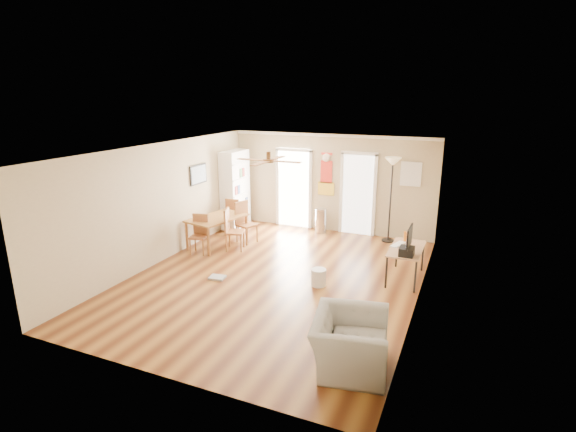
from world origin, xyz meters
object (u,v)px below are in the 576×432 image
at_px(torchiere_lamp, 390,200).
at_px(printer, 407,251).
at_px(wastebasket_a, 319,277).
at_px(bookshelf, 235,189).
at_px(dining_chair_far, 235,215).
at_px(dining_chair_near, 199,235).
at_px(computer_desk, 405,263).
at_px(trash_can, 321,221).
at_px(armchair, 350,342).
at_px(dining_table, 218,231).
at_px(dining_chair_right_a, 247,223).
at_px(dining_chair_right_b, 235,230).

bearing_deg(torchiere_lamp, printer, -72.96).
bearing_deg(printer, wastebasket_a, -160.22).
bearing_deg(wastebasket_a, bookshelf, 140.79).
bearing_deg(dining_chair_far, wastebasket_a, 137.69).
relative_size(dining_chair_near, computer_desk, 0.73).
distance_m(dining_chair_far, torchiere_lamp, 4.08).
xyz_separation_m(trash_can, printer, (2.60, -2.63, 0.41)).
relative_size(dining_chair_near, trash_can, 1.37).
relative_size(dining_chair_far, trash_can, 1.40).
bearing_deg(armchair, computer_desk, -14.42).
distance_m(trash_can, computer_desk, 3.37).
relative_size(dining_chair_near, dining_chair_far, 0.98).
xyz_separation_m(dining_chair_far, trash_can, (2.16, 0.78, -0.13)).
height_order(dining_chair_far, armchair, dining_chair_far).
bearing_deg(dining_chair_near, printer, -13.52).
bearing_deg(wastebasket_a, dining_chair_far, 143.18).
height_order(torchiere_lamp, computer_desk, torchiere_lamp).
xyz_separation_m(bookshelf, trash_can, (2.37, 0.40, -0.73)).
xyz_separation_m(dining_table, computer_desk, (4.54, -0.27, -0.03)).
height_order(dining_chair_near, armchair, dining_chair_near).
bearing_deg(wastebasket_a, dining_table, 157.74).
bearing_deg(dining_chair_far, printer, 153.31).
xyz_separation_m(dining_table, printer, (4.60, -0.69, 0.38)).
relative_size(dining_chair_far, computer_desk, 0.75).
bearing_deg(torchiere_lamp, dining_chair_right_a, -155.88).
relative_size(torchiere_lamp, printer, 6.83).
xyz_separation_m(dining_chair_right_b, computer_desk, (3.99, -0.16, -0.17)).
distance_m(printer, wastebasket_a, 1.74).
xyz_separation_m(dining_table, dining_chair_near, (-0.10, -0.65, 0.09)).
distance_m(dining_chair_right_a, trash_can, 2.06).
height_order(bookshelf, printer, bookshelf).
xyz_separation_m(dining_table, wastebasket_a, (3.05, -1.25, -0.19)).
relative_size(dining_chair_right_b, dining_chair_far, 1.08).
height_order(trash_can, wastebasket_a, trash_can).
height_order(dining_chair_far, printer, dining_chair_far).
height_order(dining_chair_far, torchiere_lamp, torchiere_lamp).
bearing_deg(computer_desk, torchiere_lamp, 108.71).
bearing_deg(dining_chair_right_a, dining_chair_right_b, -160.30).
height_order(bookshelf, dining_chair_far, bookshelf).
bearing_deg(bookshelf, dining_chair_right_a, -31.39).
relative_size(dining_chair_right_a, trash_can, 1.54).
bearing_deg(armchair, dining_table, 40.22).
bearing_deg(dining_table, trash_can, 44.18).
bearing_deg(dining_chair_right_a, bookshelf, 60.66).
distance_m(bookshelf, dining_chair_right_b, 1.97).
xyz_separation_m(trash_can, torchiere_lamp, (1.80, -0.00, 0.73)).
xyz_separation_m(dining_chair_right_b, trash_can, (1.45, 2.05, -0.17)).
height_order(dining_table, trash_can, dining_table).
relative_size(dining_chair_near, armchair, 0.80).
xyz_separation_m(dining_chair_right_a, printer, (4.05, -1.17, 0.23)).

